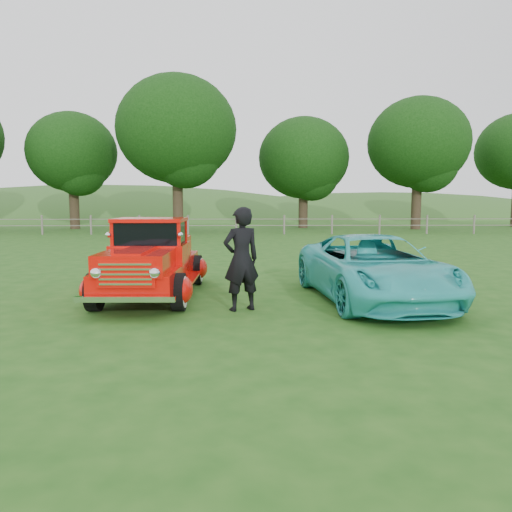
{
  "coord_description": "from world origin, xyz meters",
  "views": [
    {
      "loc": [
        0.52,
        -9.1,
        2.21
      ],
      "look_at": [
        0.76,
        1.2,
        1.02
      ],
      "focal_mm": 35.0,
      "sensor_mm": 36.0,
      "label": 1
    }
  ],
  "objects_px": {
    "tree_mid_west": "(72,152)",
    "man": "(241,259)",
    "red_pickup": "(152,261)",
    "tree_near_east": "(304,158)",
    "tree_near_west": "(177,130)",
    "teal_sedan": "(374,268)",
    "tree_mid_east": "(418,143)"
  },
  "relations": [
    {
      "from": "tree_mid_east",
      "to": "man",
      "type": "relative_size",
      "value": 4.6
    },
    {
      "from": "tree_mid_east",
      "to": "tree_near_east",
      "type": "bearing_deg",
      "value": 165.96
    },
    {
      "from": "tree_near_west",
      "to": "man",
      "type": "relative_size",
      "value": 5.08
    },
    {
      "from": "tree_near_east",
      "to": "tree_mid_east",
      "type": "bearing_deg",
      "value": -14.04
    },
    {
      "from": "tree_near_east",
      "to": "man",
      "type": "bearing_deg",
      "value": -99.1
    },
    {
      "from": "tree_mid_east",
      "to": "tree_mid_west",
      "type": "bearing_deg",
      "value": 177.71
    },
    {
      "from": "tree_near_east",
      "to": "man",
      "type": "distance_m",
      "value": 29.03
    },
    {
      "from": "tree_mid_west",
      "to": "red_pickup",
      "type": "distance_m",
      "value": 28.29
    },
    {
      "from": "teal_sedan",
      "to": "tree_near_west",
      "type": "bearing_deg",
      "value": 101.16
    },
    {
      "from": "man",
      "to": "tree_mid_east",
      "type": "bearing_deg",
      "value": -138.48
    },
    {
      "from": "tree_mid_west",
      "to": "man",
      "type": "relative_size",
      "value": 4.13
    },
    {
      "from": "tree_mid_east",
      "to": "teal_sedan",
      "type": "height_order",
      "value": "tree_mid_east"
    },
    {
      "from": "tree_mid_west",
      "to": "tree_near_east",
      "type": "bearing_deg",
      "value": 3.37
    },
    {
      "from": "tree_mid_west",
      "to": "tree_near_east",
      "type": "distance_m",
      "value": 17.03
    },
    {
      "from": "red_pickup",
      "to": "tree_near_east",
      "type": "bearing_deg",
      "value": 77.27
    },
    {
      "from": "tree_mid_west",
      "to": "red_pickup",
      "type": "height_order",
      "value": "tree_mid_west"
    },
    {
      "from": "tree_near_west",
      "to": "man",
      "type": "bearing_deg",
      "value": -79.63
    },
    {
      "from": "tree_near_west",
      "to": "red_pickup",
      "type": "height_order",
      "value": "tree_near_west"
    },
    {
      "from": "tree_near_west",
      "to": "man",
      "type": "height_order",
      "value": "tree_near_west"
    },
    {
      "from": "tree_mid_west",
      "to": "teal_sedan",
      "type": "xyz_separation_m",
      "value": [
        15.3,
        -26.53,
        -4.84
      ]
    },
    {
      "from": "tree_near_west",
      "to": "red_pickup",
      "type": "xyz_separation_m",
      "value": [
        2.42,
        -22.87,
        -6.0
      ]
    },
    {
      "from": "tree_mid_east",
      "to": "red_pickup",
      "type": "xyz_separation_m",
      "value": [
        -14.58,
        -24.87,
        -5.38
      ]
    },
    {
      "from": "tree_near_east",
      "to": "man",
      "type": "relative_size",
      "value": 4.06
    },
    {
      "from": "tree_mid_east",
      "to": "red_pickup",
      "type": "relative_size",
      "value": 1.88
    },
    {
      "from": "red_pickup",
      "to": "tree_near_west",
      "type": "bearing_deg",
      "value": 97.07
    },
    {
      "from": "red_pickup",
      "to": "teal_sedan",
      "type": "distance_m",
      "value": 4.93
    },
    {
      "from": "tree_mid_west",
      "to": "tree_mid_east",
      "type": "height_order",
      "value": "tree_mid_east"
    },
    {
      "from": "tree_mid_west",
      "to": "tree_near_west",
      "type": "xyz_separation_m",
      "value": [
        8.0,
        -3.0,
        1.25
      ]
    },
    {
      "from": "man",
      "to": "tree_near_west",
      "type": "bearing_deg",
      "value": -102.66
    },
    {
      "from": "tree_near_west",
      "to": "tree_mid_east",
      "type": "height_order",
      "value": "tree_near_west"
    },
    {
      "from": "tree_near_east",
      "to": "teal_sedan",
      "type": "relative_size",
      "value": 1.62
    },
    {
      "from": "red_pickup",
      "to": "man",
      "type": "distance_m",
      "value": 2.53
    }
  ]
}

